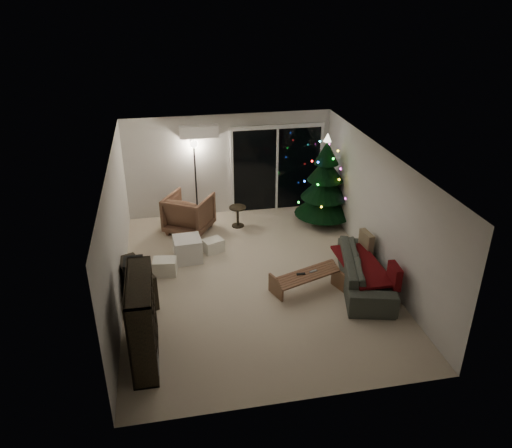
# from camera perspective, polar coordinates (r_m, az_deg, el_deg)

# --- Properties ---
(room) EXTENTS (6.50, 7.51, 2.60)m
(room) POSITION_cam_1_polar(r_m,az_deg,el_deg) (10.83, 0.64, 2.73)
(room) COLOR beige
(room) RESTS_ON ground
(bookshelf) EXTENTS (0.65, 1.46, 1.41)m
(bookshelf) POSITION_cam_1_polar(r_m,az_deg,el_deg) (7.85, -14.12, -10.77)
(bookshelf) COLOR black
(bookshelf) RESTS_ON floor
(media_cabinet) EXTENTS (0.80, 1.16, 0.68)m
(media_cabinet) POSITION_cam_1_polar(r_m,az_deg,el_deg) (9.42, -13.58, -6.61)
(media_cabinet) COLOR black
(media_cabinet) RESTS_ON floor
(stereo) EXTENTS (0.34, 0.41, 0.14)m
(stereo) POSITION_cam_1_polar(r_m,az_deg,el_deg) (9.21, -13.85, -4.46)
(stereo) COLOR black
(stereo) RESTS_ON media_cabinet
(armchair) EXTENTS (1.32, 1.33, 0.90)m
(armchair) POSITION_cam_1_polar(r_m,az_deg,el_deg) (11.68, -7.67, 1.24)
(armchair) COLOR brown
(armchair) RESTS_ON floor
(ottoman) EXTENTS (0.59, 0.59, 0.50)m
(ottoman) POSITION_cam_1_polar(r_m,az_deg,el_deg) (10.55, -7.82, -2.85)
(ottoman) COLOR white
(ottoman) RESTS_ON floor
(cardboard_box_a) EXTENTS (0.50, 0.41, 0.33)m
(cardboard_box_a) POSITION_cam_1_polar(r_m,az_deg,el_deg) (10.16, -10.38, -4.83)
(cardboard_box_a) COLOR white
(cardboard_box_a) RESTS_ON floor
(cardboard_box_b) EXTENTS (0.50, 0.44, 0.29)m
(cardboard_box_b) POSITION_cam_1_polar(r_m,az_deg,el_deg) (10.84, -4.93, -2.47)
(cardboard_box_b) COLOR white
(cardboard_box_b) RESTS_ON floor
(side_table) EXTENTS (0.50, 0.50, 0.50)m
(side_table) POSITION_cam_1_polar(r_m,az_deg,el_deg) (11.88, -2.10, 0.86)
(side_table) COLOR black
(side_table) RESTS_ON floor
(floor_lamp) EXTENTS (0.30, 0.30, 1.90)m
(floor_lamp) POSITION_cam_1_polar(r_m,az_deg,el_deg) (12.18, -6.89, 4.94)
(floor_lamp) COLOR black
(floor_lamp) RESTS_ON floor
(sofa) EXTENTS (1.38, 2.35, 0.64)m
(sofa) POSITION_cam_1_polar(r_m,az_deg,el_deg) (9.78, 12.42, -5.27)
(sofa) COLOR #52594F
(sofa) RESTS_ON floor
(sofa_throw) EXTENTS (0.69, 1.59, 0.05)m
(sofa_throw) POSITION_cam_1_polar(r_m,az_deg,el_deg) (9.67, 11.96, -4.61)
(sofa_throw) COLOR #470E15
(sofa_throw) RESTS_ON sofa
(cushion_a) EXTENTS (0.16, 0.43, 0.42)m
(cushion_a) POSITION_cam_1_polar(r_m,az_deg,el_deg) (10.26, 12.48, -2.02)
(cushion_a) COLOR #817254
(cushion_a) RESTS_ON sofa
(cushion_b) EXTENTS (0.16, 0.43, 0.42)m
(cushion_b) POSITION_cam_1_polar(r_m,az_deg,el_deg) (9.25, 15.54, -5.74)
(cushion_b) COLOR #470E15
(cushion_b) RESTS_ON sofa
(coffee_table) EXTENTS (1.38, 0.87, 0.41)m
(coffee_table) POSITION_cam_1_polar(r_m,az_deg,el_deg) (9.46, 5.98, -6.72)
(coffee_table) COLOR brown
(coffee_table) RESTS_ON floor
(remote_a) EXTENTS (0.16, 0.05, 0.02)m
(remote_a) POSITION_cam_1_polar(r_m,az_deg,el_deg) (9.31, 5.16, -5.71)
(remote_a) COLOR black
(remote_a) RESTS_ON coffee_table
(remote_b) EXTENTS (0.16, 0.09, 0.02)m
(remote_b) POSITION_cam_1_polar(r_m,az_deg,el_deg) (9.42, 6.54, -5.38)
(remote_b) COLOR slate
(remote_b) RESTS_ON coffee_table
(christmas_tree) EXTENTS (1.61, 1.61, 2.22)m
(christmas_tree) POSITION_cam_1_polar(r_m,az_deg,el_deg) (11.81, 7.89, 5.02)
(christmas_tree) COLOR black
(christmas_tree) RESTS_ON floor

